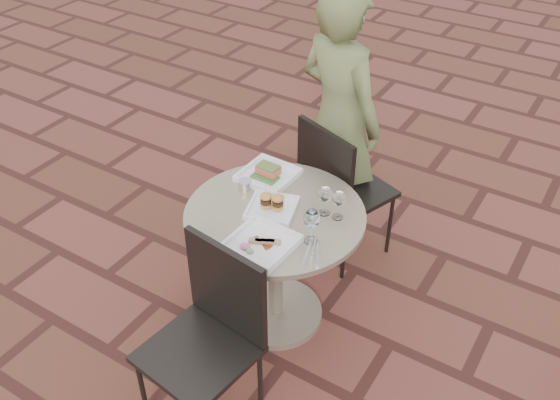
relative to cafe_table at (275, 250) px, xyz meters
The scene contains 13 objects.
ground 0.59m from the cafe_table, 51.47° to the right, with size 60.00×60.00×0.00m, color brown.
cafe_table is the anchor object (origin of this frame).
chair_far 0.63m from the cafe_table, 87.07° to the left, with size 0.56×0.56×0.93m.
chair_near 0.64m from the cafe_table, 83.70° to the right, with size 0.49×0.49×0.93m.
diner 0.92m from the cafe_table, 96.57° to the left, with size 0.59×0.39×1.62m, color #5E6739.
plate_salmon 0.41m from the cafe_table, 129.13° to the left, with size 0.28×0.28×0.07m.
plate_sliders 0.28m from the cafe_table, 158.41° to the left, with size 0.29×0.29×0.15m.
plate_tuna 0.37m from the cafe_table, 71.97° to the right, with size 0.30×0.30×0.03m.
wine_glass_right 0.46m from the cafe_table, 19.32° to the right, with size 0.08×0.08×0.18m.
wine_glass_mid 0.43m from the cafe_table, 31.23° to the left, with size 0.07×0.07×0.16m.
wine_glass_far 0.47m from the cafe_table, 25.33° to the left, with size 0.07×0.07×0.16m.
steel_ramekin 0.37m from the cafe_table, 159.74° to the left, with size 0.07×0.07×0.05m, color silver.
cutlery_set 0.42m from the cafe_table, 27.39° to the right, with size 0.09×0.21×0.00m, color silver, non-canonical shape.
Camera 1 is at (1.08, -1.76, 2.63)m, focal length 40.00 mm.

